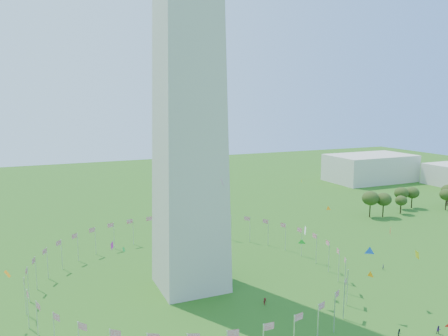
% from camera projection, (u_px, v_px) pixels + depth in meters
% --- Properties ---
extents(flag_ring, '(80.24, 80.24, 9.00)m').
position_uv_depth(flag_ring, '(191.00, 269.00, 115.49)').
color(flag_ring, silver).
rests_on(flag_ring, ground).
extents(gov_building_east_a, '(50.00, 30.00, 16.00)m').
position_uv_depth(gov_building_east_a, '(370.00, 168.00, 264.70)').
color(gov_building_east_a, beige).
rests_on(gov_building_east_a, ground).
extents(kites_aloft, '(100.94, 79.86, 41.79)m').
position_uv_depth(kites_aloft, '(311.00, 232.00, 94.28)').
color(kites_aloft, green).
rests_on(kites_aloft, ground).
extents(tree_line_east, '(53.81, 15.64, 10.96)m').
position_uv_depth(tree_line_east, '(407.00, 201.00, 191.87)').
color(tree_line_east, '#374F1A').
rests_on(tree_line_east, ground).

